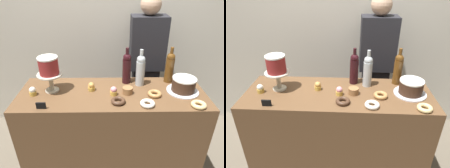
# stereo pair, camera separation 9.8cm
# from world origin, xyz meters

# --- Properties ---
(ground_plane) EXTENTS (12.00, 12.00, 0.00)m
(ground_plane) POSITION_xyz_m (0.00, 0.00, 0.00)
(ground_plane) COLOR #665B4C
(back_wall) EXTENTS (6.00, 0.05, 2.60)m
(back_wall) POSITION_xyz_m (0.00, 0.85, 1.30)
(back_wall) COLOR beige
(back_wall) RESTS_ON ground_plane
(display_counter) EXTENTS (1.55, 0.55, 0.88)m
(display_counter) POSITION_xyz_m (0.00, 0.00, 0.44)
(display_counter) COLOR brown
(display_counter) RESTS_ON ground_plane
(cake_stand_pedestal) EXTENTS (0.21, 0.21, 0.16)m
(cake_stand_pedestal) POSITION_xyz_m (-0.50, 0.03, 0.99)
(cake_stand_pedestal) COLOR beige
(cake_stand_pedestal) RESTS_ON display_counter
(white_layer_cake) EXTENTS (0.16, 0.16, 0.14)m
(white_layer_cake) POSITION_xyz_m (-0.50, 0.03, 1.12)
(white_layer_cake) COLOR maroon
(white_layer_cake) RESTS_ON cake_stand_pedestal
(silver_serving_platter) EXTENTS (0.26, 0.26, 0.01)m
(silver_serving_platter) POSITION_xyz_m (0.59, 0.01, 0.89)
(silver_serving_platter) COLOR silver
(silver_serving_platter) RESTS_ON display_counter
(chocolate_round_cake) EXTENTS (0.19, 0.19, 0.12)m
(chocolate_round_cake) POSITION_xyz_m (0.59, 0.01, 0.95)
(chocolate_round_cake) COLOR #3D2619
(chocolate_round_cake) RESTS_ON silver_serving_platter
(wine_bottle_amber) EXTENTS (0.08, 0.08, 0.33)m
(wine_bottle_amber) POSITION_xyz_m (0.51, 0.19, 1.03)
(wine_bottle_amber) COLOR #5B3814
(wine_bottle_amber) RESTS_ON display_counter
(wine_bottle_clear) EXTENTS (0.08, 0.08, 0.33)m
(wine_bottle_clear) POSITION_xyz_m (0.25, 0.13, 1.03)
(wine_bottle_clear) COLOR #B2BCC1
(wine_bottle_clear) RESTS_ON display_counter
(wine_bottle_dark_red) EXTENTS (0.08, 0.08, 0.33)m
(wine_bottle_dark_red) POSITION_xyz_m (0.13, 0.18, 1.03)
(wine_bottle_dark_red) COLOR black
(wine_bottle_dark_red) RESTS_ON display_counter
(cupcake_caramel) EXTENTS (0.06, 0.06, 0.07)m
(cupcake_caramel) POSITION_xyz_m (-0.17, 0.04, 0.92)
(cupcake_caramel) COLOR gold
(cupcake_caramel) RESTS_ON display_counter
(cupcake_vanilla) EXTENTS (0.06, 0.06, 0.07)m
(cupcake_vanilla) POSITION_xyz_m (-0.64, -0.03, 0.92)
(cupcake_vanilla) COLOR gold
(cupcake_vanilla) RESTS_ON display_counter
(cupcake_strawberry) EXTENTS (0.06, 0.06, 0.07)m
(cupcake_strawberry) POSITION_xyz_m (0.01, -0.04, 0.92)
(cupcake_strawberry) COLOR gold
(cupcake_strawberry) RESTS_ON display_counter
(donut_chocolate) EXTENTS (0.11, 0.11, 0.03)m
(donut_chocolate) POSITION_xyz_m (0.05, -0.15, 0.90)
(donut_chocolate) COLOR #472D1E
(donut_chocolate) RESTS_ON display_counter
(donut_sugar) EXTENTS (0.11, 0.11, 0.03)m
(donut_sugar) POSITION_xyz_m (0.26, -0.19, 0.90)
(donut_sugar) COLOR silver
(donut_sugar) RESTS_ON display_counter
(donut_maple) EXTENTS (0.11, 0.11, 0.03)m
(donut_maple) POSITION_xyz_m (0.34, -0.05, 0.90)
(donut_maple) COLOR #B27F47
(donut_maple) RESTS_ON display_counter
(donut_glazed) EXTENTS (0.11, 0.11, 0.03)m
(donut_glazed) POSITION_xyz_m (0.64, -0.21, 0.90)
(donut_glazed) COLOR #E0C17F
(donut_glazed) RESTS_ON display_counter
(cookie_stack) EXTENTS (0.08, 0.08, 0.05)m
(cookie_stack) POSITION_xyz_m (0.13, -0.02, 0.91)
(cookie_stack) COLOR olive
(cookie_stack) RESTS_ON display_counter
(price_sign_chalkboard) EXTENTS (0.07, 0.01, 0.05)m
(price_sign_chalkboard) POSITION_xyz_m (-0.52, -0.22, 0.91)
(price_sign_chalkboard) COLOR black
(price_sign_chalkboard) RESTS_ON display_counter
(barista_figure) EXTENTS (0.36, 0.22, 1.60)m
(barista_figure) POSITION_xyz_m (0.38, 0.59, 0.84)
(barista_figure) COLOR black
(barista_figure) RESTS_ON ground_plane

